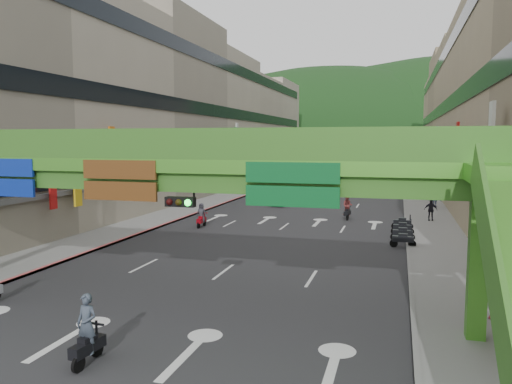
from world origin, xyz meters
TOP-DOWN VIEW (x-y plane):
  - ground at (0.00, 0.00)m, footprint 320.00×320.00m
  - road_slab at (0.00, 50.00)m, footprint 18.00×140.00m
  - sidewalk_left at (-11.00, 50.00)m, footprint 4.00×140.00m
  - sidewalk_right at (11.00, 50.00)m, footprint 4.00×140.00m
  - curb_left at (-9.10, 50.00)m, footprint 0.20×140.00m
  - curb_right at (9.10, 50.00)m, footprint 0.20×140.00m
  - building_row_left at (-18.93, 50.00)m, footprint 12.80×95.00m
  - building_row_right at (18.93, 50.00)m, footprint 12.80×95.00m
  - overpass_near at (0.93, 5.38)m, footprint 28.00×12.27m
  - overpass_far at (0.00, 65.00)m, footprint 28.00×2.20m
  - hill_left at (-15.00, 160.00)m, footprint 168.00×140.00m
  - hill_right at (25.00, 180.00)m, footprint 208.00×176.00m
  - bunting_string at (0.00, 30.00)m, footprint 26.00×0.36m
  - scooter_rider_near at (-0.35, 1.00)m, footprint 0.70×1.60m
  - scooter_rider_mid at (4.35, 30.90)m, footprint 0.89×1.60m
  - scooter_rider_far at (-6.06, 23.91)m, footprint 0.76×1.60m
  - parked_scooter_row at (8.80, 23.87)m, footprint 1.60×7.15m
  - car_silver at (-2.93, 38.56)m, footprint 2.21×4.55m
  - car_yellow at (5.25, 52.14)m, footprint 1.81×3.92m
  - pedestrian_red at (12.16, 8.00)m, footprint 1.03×0.89m
  - pedestrian_dark at (11.03, 31.33)m, footprint 1.06×0.50m
  - pedestrian_blue at (11.92, 40.00)m, footprint 0.97×0.74m

SIDE VIEW (x-z plane):
  - ground at x=0.00m, z-range 0.00..0.00m
  - hill_left at x=-15.00m, z-range -56.00..56.00m
  - hill_right at x=25.00m, z-range -64.00..64.00m
  - road_slab at x=0.00m, z-range 0.00..0.02m
  - sidewalk_left at x=-11.00m, z-range 0.00..0.15m
  - sidewalk_right at x=11.00m, z-range 0.00..0.15m
  - curb_left at x=-9.10m, z-range 0.00..0.18m
  - curb_right at x=9.10m, z-range 0.00..0.18m
  - parked_scooter_row at x=8.80m, z-range -0.02..1.06m
  - car_yellow at x=5.25m, z-range 0.00..1.30m
  - car_silver at x=-2.93m, z-range 0.00..1.44m
  - pedestrian_dark at x=11.03m, z-range 0.00..1.75m
  - pedestrian_red at x=12.16m, z-range 0.00..1.83m
  - pedestrian_blue at x=11.92m, z-range 0.00..1.84m
  - scooter_rider_far at x=-6.06m, z-range 0.00..1.87m
  - scooter_rider_near at x=-0.35m, z-range -0.06..2.10m
  - scooter_rider_mid at x=4.35m, z-range 0.03..2.07m
  - overpass_near at x=0.93m, z-range 1.66..8.76m
  - overpass_far at x=0.00m, z-range 1.85..8.95m
  - bunting_string at x=0.00m, z-range 5.73..6.19m
  - building_row_left at x=-18.93m, z-range -0.04..18.96m
  - building_row_right at x=18.93m, z-range -0.04..18.96m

